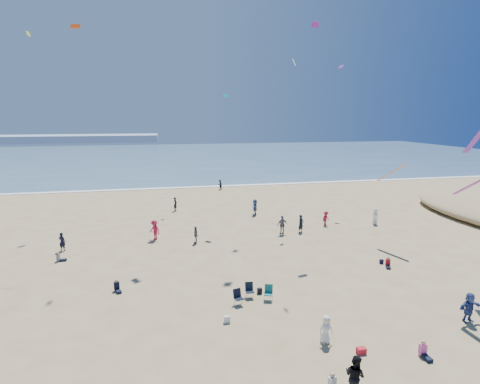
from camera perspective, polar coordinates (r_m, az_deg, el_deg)
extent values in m
plane|color=tan|center=(20.87, -0.95, -22.64)|extent=(220.00, 220.00, 0.00)
cube|color=#476B84|center=(112.63, -10.15, 5.32)|extent=(220.00, 100.00, 0.06)
cube|color=white|center=(63.15, -8.68, 0.68)|extent=(220.00, 1.20, 0.08)
cube|color=#7A8EA8|center=(195.67, -28.90, 7.08)|extent=(110.00, 20.00, 3.20)
imported|color=black|center=(18.24, 17.11, -25.22)|extent=(1.07, 1.15, 1.90)
imported|color=maroon|center=(41.97, 12.94, -3.93)|extent=(1.16, 1.01, 1.56)
imported|color=#A91838|center=(37.08, -12.88, -5.66)|extent=(1.38, 1.41, 1.94)
imported|color=#304386|center=(26.19, 31.56, -14.74)|extent=(1.66, 0.63, 1.76)
imported|color=slate|center=(35.50, -6.76, -6.48)|extent=(0.52, 1.00, 1.63)
imported|color=slate|center=(38.05, 6.46, -5.01)|extent=(1.19, 0.65, 1.94)
imported|color=black|center=(60.80, -3.08, 1.11)|extent=(1.00, 0.96, 1.62)
imported|color=white|center=(43.91, 19.90, -3.51)|extent=(0.61, 0.89, 1.77)
imported|color=#315A88|center=(45.22, 2.29, -2.31)|extent=(0.98, 1.86, 1.91)
imported|color=white|center=(21.31, 12.96, -19.73)|extent=(0.77, 0.53, 1.53)
imported|color=black|center=(36.82, -25.48, -6.86)|extent=(0.72, 0.60, 1.68)
imported|color=black|center=(47.79, -9.81, -1.82)|extent=(0.58, 0.73, 1.74)
imported|color=black|center=(38.91, 9.28, -4.78)|extent=(0.80, 0.72, 1.84)
cube|color=silver|center=(22.82, -1.99, -18.82)|extent=(0.35, 0.20, 0.40)
cube|color=black|center=(26.02, 3.00, -14.82)|extent=(0.30, 0.22, 0.38)
cube|color=red|center=(21.30, 18.00, -22.00)|extent=(0.45, 0.30, 0.30)
cube|color=black|center=(32.85, 20.75, -9.87)|extent=(0.28, 0.18, 0.34)
cube|color=#0884DF|center=(41.16, -2.16, 14.47)|extent=(0.70, 0.70, 0.33)
cube|color=#FE4C10|center=(37.67, -23.80, 22.11)|extent=(0.88, 0.41, 0.41)
cube|color=yellow|center=(50.35, -29.57, 20.25)|extent=(0.39, 0.56, 0.54)
cube|color=#781B8B|center=(38.02, 11.40, 23.72)|extent=(0.82, 0.42, 0.44)
cube|color=white|center=(42.90, 8.24, 18.99)|extent=(0.60, 0.67, 0.67)
cube|color=#5A1D92|center=(51.42, 15.15, 17.97)|extent=(0.77, 0.78, 0.44)
cube|color=#6429A6|center=(28.89, 32.36, 6.98)|extent=(0.35, 3.14, 2.21)
cube|color=orange|center=(36.91, 22.05, 2.74)|extent=(0.35, 2.64, 1.87)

